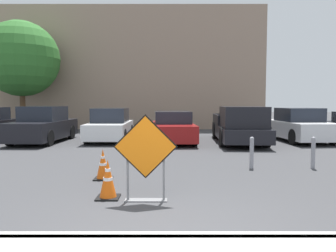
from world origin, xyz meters
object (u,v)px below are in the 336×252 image
(parked_car_fifth, at_px, (301,126))
(traffic_cone_second, at_px, (104,165))
(parked_car_fourth, at_px, (174,128))
(pickup_truck, at_px, (241,127))
(road_closed_sign, at_px, (147,154))
(parked_car_third, at_px, (112,126))
(traffic_cone_nearest, at_px, (109,179))
(bollard_nearest, at_px, (253,152))
(bollard_second, at_px, (315,152))
(parked_car_second, at_px, (45,126))

(parked_car_fifth, bearing_deg, traffic_cone_second, 41.41)
(parked_car_fourth, height_order, pickup_truck, pickup_truck)
(road_closed_sign, bearing_deg, parked_car_third, 103.64)
(traffic_cone_nearest, height_order, parked_car_fifth, parked_car_fifth)
(parked_car_fourth, relative_size, bollard_nearest, 5.12)
(traffic_cone_second, bearing_deg, parked_car_fifth, 44.81)
(traffic_cone_nearest, height_order, parked_car_third, parked_car_third)
(bollard_nearest, distance_m, bollard_second, 1.67)
(parked_car_third, bearing_deg, traffic_cone_nearest, 99.62)
(pickup_truck, distance_m, parked_car_fifth, 3.06)
(parked_car_second, relative_size, pickup_truck, 0.81)
(parked_car_fifth, bearing_deg, pickup_truck, 12.08)
(traffic_cone_second, height_order, parked_car_fifth, parked_car_fifth)
(pickup_truck, bearing_deg, parked_car_second, -0.19)
(parked_car_third, height_order, bollard_nearest, parked_car_third)
(parked_car_fifth, bearing_deg, bollard_second, 67.82)
(traffic_cone_second, height_order, pickup_truck, pickup_truck)
(traffic_cone_nearest, distance_m, parked_car_fifth, 11.58)
(parked_car_third, relative_size, bollard_nearest, 4.79)
(parked_car_second, distance_m, pickup_truck, 8.78)
(parked_car_second, height_order, parked_car_fourth, parked_car_second)
(road_closed_sign, bearing_deg, parked_car_fourth, 86.05)
(traffic_cone_nearest, relative_size, traffic_cone_second, 1.03)
(road_closed_sign, xyz_separation_m, traffic_cone_second, (-1.11, 1.73, -0.53))
(parked_car_third, bearing_deg, traffic_cone_second, 98.67)
(parked_car_second, height_order, bollard_second, parked_car_second)
(parked_car_fifth, relative_size, bollard_nearest, 4.91)
(traffic_cone_nearest, relative_size, parked_car_second, 0.16)
(parked_car_fourth, xyz_separation_m, parked_car_fifth, (5.86, 0.31, 0.06))
(bollard_nearest, bearing_deg, bollard_second, -0.00)
(parked_car_third, distance_m, parked_car_fifth, 8.79)
(traffic_cone_nearest, distance_m, parked_car_third, 9.46)
(traffic_cone_nearest, bearing_deg, parked_car_fifth, 51.53)
(road_closed_sign, height_order, parked_car_third, road_closed_sign)
(traffic_cone_nearest, relative_size, pickup_truck, 0.13)
(traffic_cone_nearest, distance_m, pickup_truck, 9.28)
(traffic_cone_second, relative_size, parked_car_second, 0.16)
(bollard_nearest, bearing_deg, road_closed_sign, -131.80)
(parked_car_fourth, distance_m, pickup_truck, 2.96)
(parked_car_fourth, relative_size, bollard_second, 5.11)
(parked_car_fifth, xyz_separation_m, bollard_second, (-2.13, -6.28, -0.25))
(bollard_nearest, bearing_deg, parked_car_second, 143.12)
(road_closed_sign, bearing_deg, bollard_second, 34.55)
(bollard_nearest, bearing_deg, parked_car_third, 127.34)
(road_closed_sign, distance_m, parked_car_fifth, 11.31)
(traffic_cone_nearest, relative_size, bollard_second, 0.84)
(road_closed_sign, distance_m, parked_car_fourth, 8.98)
(road_closed_sign, distance_m, pickup_truck, 9.16)
(traffic_cone_nearest, distance_m, traffic_cone_second, 1.57)
(parked_car_second, bearing_deg, road_closed_sign, 122.47)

